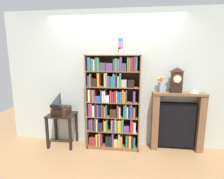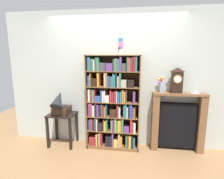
% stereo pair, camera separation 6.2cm
% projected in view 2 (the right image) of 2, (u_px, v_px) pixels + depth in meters
% --- Properties ---
extents(ground_plane, '(7.53, 6.40, 0.02)m').
position_uv_depth(ground_plane, '(113.00, 149.00, 3.45)').
color(ground_plane, '#997047').
extents(wall_back, '(4.53, 0.08, 2.60)m').
position_uv_depth(wall_back, '(120.00, 80.00, 3.47)').
color(wall_back, beige).
rests_on(wall_back, ground).
extents(bookshelf, '(0.98, 0.33, 1.77)m').
position_uv_depth(bookshelf, '(112.00, 105.00, 3.36)').
color(bookshelf, brown).
rests_on(bookshelf, ground).
extents(cup_stack, '(0.08, 0.08, 0.28)m').
position_uv_depth(cup_stack, '(121.00, 47.00, 3.14)').
color(cup_stack, white).
rests_on(cup_stack, bookshelf).
extents(side_table_left, '(0.52, 0.43, 0.64)m').
position_uv_depth(side_table_left, '(62.00, 122.00, 3.54)').
color(side_table_left, black).
rests_on(side_table_left, ground).
extents(gramophone, '(0.29, 0.48, 0.52)m').
position_uv_depth(gramophone, '(60.00, 104.00, 3.40)').
color(gramophone, '#382316').
rests_on(gramophone, side_table_left).
extents(fireplace_mantel, '(0.93, 0.23, 1.10)m').
position_uv_depth(fireplace_mantel, '(177.00, 122.00, 3.32)').
color(fireplace_mantel, brown).
rests_on(fireplace_mantel, ground).
extents(mantel_clock, '(0.19, 0.13, 0.45)m').
position_uv_depth(mantel_clock, '(177.00, 80.00, 3.16)').
color(mantel_clock, black).
rests_on(mantel_clock, fireplace_mantel).
extents(flower_vase, '(0.11, 0.11, 0.29)m').
position_uv_depth(flower_vase, '(161.00, 84.00, 3.23)').
color(flower_vase, '#99B2D1').
rests_on(flower_vase, fireplace_mantel).
extents(teacup_with_saucer, '(0.14, 0.14, 0.05)m').
position_uv_depth(teacup_with_saucer, '(195.00, 92.00, 3.16)').
color(teacup_with_saucer, white).
rests_on(teacup_with_saucer, fireplace_mantel).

